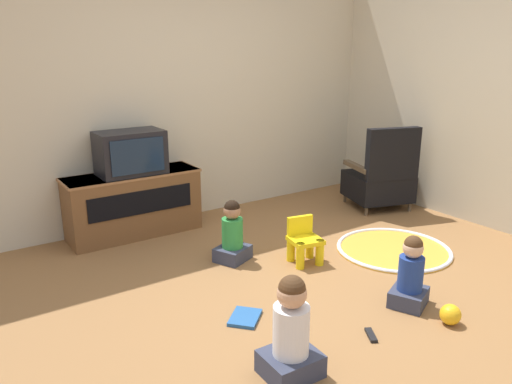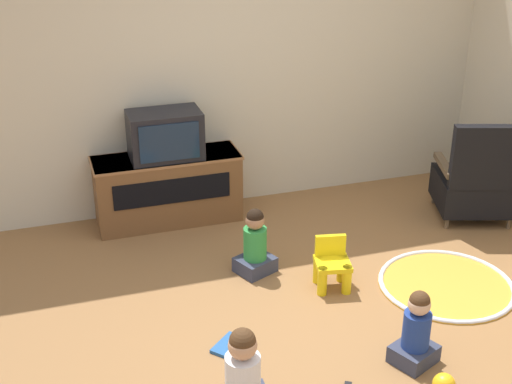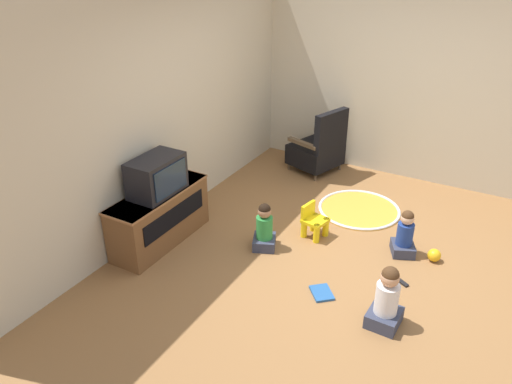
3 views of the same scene
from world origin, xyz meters
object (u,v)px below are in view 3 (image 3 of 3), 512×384
child_watching_left (405,235)px  toy_ball (434,255)px  book (322,293)px  black_armchair (319,149)px  child_watching_right (387,300)px  television (157,176)px  tv_cabinet (160,216)px  child_watching_center (264,229)px  remote_control (402,282)px  yellow_kid_chair (314,223)px

child_watching_left → toy_ball: child_watching_left is taller
book → child_watching_left: bearing=-66.2°
black_armchair → child_watching_right: 3.22m
television → toy_ball: size_ratio=4.39×
tv_cabinet → child_watching_center: bearing=-66.4°
black_armchair → child_watching_center: black_armchair is taller
child_watching_right → remote_control: child_watching_right is taller
yellow_kid_chair → remote_control: size_ratio=2.54×
child_watching_left → remote_control: child_watching_left is taller
tv_cabinet → television: television is taller
yellow_kid_chair → toy_ball: bearing=-71.4°
toy_ball → book: 1.36m
yellow_kid_chair → child_watching_center: child_watching_center is taller
child_watching_left → toy_ball: 0.36m
tv_cabinet → book: size_ratio=4.20×
black_armchair → yellow_kid_chair: (-1.64, -0.66, -0.18)m
child_watching_left → child_watching_center: (-0.63, 1.36, 0.01)m
child_watching_left → child_watching_right: bearing=162.7°
television → remote_control: bearing=-77.3°
tv_cabinet → toy_ball: size_ratio=9.18×
television → black_armchair: (2.59, -0.76, -0.47)m
toy_ball → book: size_ratio=0.46×
book → yellow_kid_chair: bearing=-13.4°
toy_ball → yellow_kid_chair: bearing=97.3°
black_armchair → remote_control: bearing=59.3°
toy_ball → remote_control: toy_ball is taller
tv_cabinet → toy_ball: 2.98m
black_armchair → child_watching_right: black_armchair is taller
yellow_kid_chair → child_watching_left: 1.00m
television → yellow_kid_chair: television is taller
black_armchair → toy_ball: 2.48m
television → yellow_kid_chair: size_ratio=1.58×
black_armchair → child_watching_left: bearing=65.5°
child_watching_left → child_watching_right: 1.19m
child_watching_left → television: bearing=90.0°
television → remote_control: television is taller
child_watching_left → book: 1.20m
book → black_armchair: bearing=-17.5°
tv_cabinet → child_watching_left: size_ratio=2.43×
yellow_kid_chair → remote_control: bearing=-97.1°
child_watching_center → remote_control: size_ratio=3.55×
child_watching_center → book: bearing=-140.7°
yellow_kid_chair → toy_ball: (0.17, -1.31, -0.10)m
television → child_watching_center: size_ratio=1.13×
child_watching_right → toy_ball: 1.23m
child_watching_center → toy_ball: size_ratio=3.88×
black_armchair → child_watching_left: 2.23m
tv_cabinet → child_watching_right: (-0.09, -2.57, -0.06)m
black_armchair → book: size_ratio=3.13×
child_watching_left → child_watching_center: 1.50m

